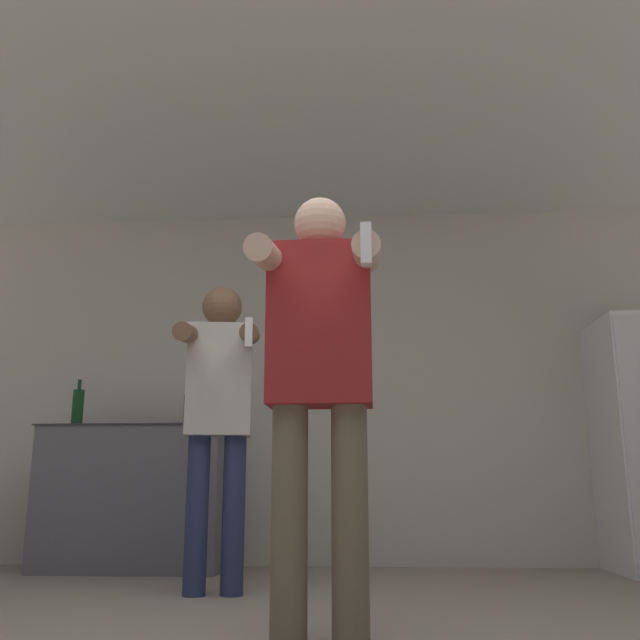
# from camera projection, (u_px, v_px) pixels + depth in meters

# --- Properties ---
(wall_back) EXTENTS (7.00, 0.06, 2.55)m
(wall_back) POSITION_uv_depth(u_px,v_px,m) (328.00, 382.00, 5.19)
(wall_back) COLOR beige
(wall_back) RESTS_ON ground_plane
(ceiling_slab) EXTENTS (7.00, 3.66, 0.05)m
(ceiling_slab) POSITION_uv_depth(u_px,v_px,m) (312.00, 106.00, 3.94)
(ceiling_slab) COLOR silver
(ceiling_slab) RESTS_ON wall_back
(counter) EXTENTS (1.22, 0.68, 0.92)m
(counter) POSITION_uv_depth(u_px,v_px,m) (138.00, 498.00, 4.73)
(counter) COLOR slate
(counter) RESTS_ON ground_plane
(bottle_dark_rum) EXTENTS (0.07, 0.07, 0.25)m
(bottle_dark_rum) POSITION_uv_depth(u_px,v_px,m) (215.00, 412.00, 4.78)
(bottle_dark_rum) COLOR black
(bottle_dark_rum) RESTS_ON counter
(bottle_red_label) EXTENTS (0.08, 0.08, 0.34)m
(bottle_red_label) POSITION_uv_depth(u_px,v_px,m) (78.00, 407.00, 4.85)
(bottle_red_label) COLOR #194723
(bottle_red_label) RESTS_ON counter
(bottle_brown_liquor) EXTENTS (0.09, 0.09, 0.28)m
(bottle_brown_liquor) POSITION_uv_depth(u_px,v_px,m) (190.00, 410.00, 4.80)
(bottle_brown_liquor) COLOR black
(bottle_brown_liquor) RESTS_ON counter
(person_woman_foreground) EXTENTS (0.46, 0.47, 1.59)m
(person_woman_foreground) POSITION_uv_depth(u_px,v_px,m) (320.00, 367.00, 2.57)
(person_woman_foreground) COLOR #75664C
(person_woman_foreground) RESTS_ON ground_plane
(person_man_side) EXTENTS (0.46, 0.56, 1.58)m
(person_man_side) POSITION_uv_depth(u_px,v_px,m) (219.00, 400.00, 3.70)
(person_man_side) COLOR navy
(person_man_side) RESTS_ON ground_plane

